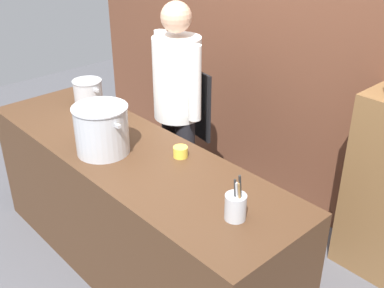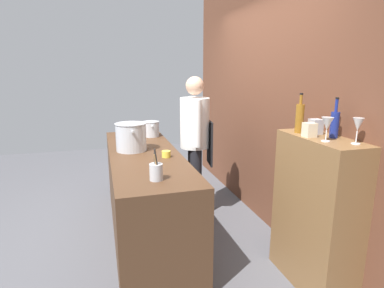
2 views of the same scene
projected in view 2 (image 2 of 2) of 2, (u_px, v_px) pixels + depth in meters
name	position (u px, v px, depth m)	size (l,w,h in m)	color
ground_plane	(147.00, 231.00, 3.51)	(8.00, 8.00, 0.00)	#4C4C51
brick_back_panel	(268.00, 91.00, 3.54)	(4.40, 0.10, 3.00)	brown
prep_counter	(145.00, 193.00, 3.41)	(2.37, 0.70, 0.90)	#472D1C
bar_cabinet	(315.00, 213.00, 2.54)	(0.76, 0.32, 1.24)	brown
chef	(195.00, 137.00, 3.73)	(0.52, 0.38, 1.66)	black
stockpot_large	(131.00, 137.00, 3.33)	(0.39, 0.33, 0.29)	#B7BABF
stockpot_small	(151.00, 129.00, 4.05)	(0.28, 0.21, 0.19)	#B7BABF
utensil_crock	(156.00, 171.00, 2.45)	(0.10, 0.10, 0.26)	#B7BABF
butter_jar	(166.00, 154.00, 3.10)	(0.09, 0.09, 0.06)	yellow
wine_bottle_amber	(300.00, 118.00, 2.54)	(0.07, 0.07, 0.32)	#8C5919
wine_bottle_cobalt	(335.00, 124.00, 2.35)	(0.06, 0.06, 0.30)	navy
wine_glass_short	(327.00, 124.00, 2.23)	(0.08, 0.08, 0.17)	silver
wine_glass_tall	(358.00, 125.00, 2.15)	(0.07, 0.07, 0.18)	silver
spice_tin_cream	(310.00, 130.00, 2.40)	(0.08, 0.08, 0.11)	beige
spice_tin_silver	(315.00, 127.00, 2.50)	(0.09, 0.09, 0.12)	#B2B2B7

